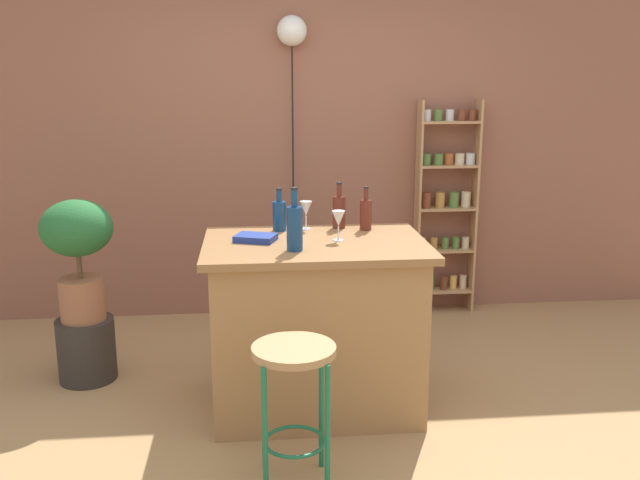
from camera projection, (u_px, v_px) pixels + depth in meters
The scene contains 15 objects.
ground at pixel (321, 430), 3.64m from camera, with size 12.00×12.00×0.00m, color #A37A4C.
back_wall at pixel (295, 132), 5.19m from camera, with size 6.40×0.10×2.80m, color #8C5642.
kitchen_counter at pixel (315, 324), 3.81m from camera, with size 1.20×0.83×0.95m.
bar_stool at pixel (294, 381), 3.04m from camera, with size 0.37×0.37×0.67m.
spice_shelf at pixel (446, 205), 5.29m from camera, with size 0.46×0.16×1.64m.
plant_stool at pixel (87, 349), 4.20m from camera, with size 0.35×0.35×0.39m, color #2D2823.
potted_plant at pixel (78, 246), 4.05m from camera, with size 0.42×0.38×0.73m.
bottle_sauce_amber at pixel (366, 214), 3.96m from camera, with size 0.07×0.07×0.25m.
bottle_vinegar at pixel (295, 227), 3.48m from camera, with size 0.08×0.08×0.33m.
bottle_olive_oil at pixel (339, 211), 4.01m from camera, with size 0.08×0.08×0.27m.
bottle_spirits_clear at pixel (279, 215), 3.94m from camera, with size 0.08×0.08×0.25m.
wine_glass_left at pixel (306, 209), 3.97m from camera, with size 0.07×0.07×0.16m.
wine_glass_center at pixel (338, 219), 3.70m from camera, with size 0.07×0.07×0.16m.
cookbook at pixel (256, 238), 3.71m from camera, with size 0.21×0.15×0.04m, color navy.
pendant_globe_light at pixel (292, 35), 4.92m from camera, with size 0.22×0.22×2.24m.
Camera 1 is at (-0.33, -3.28, 1.83)m, focal length 38.68 mm.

